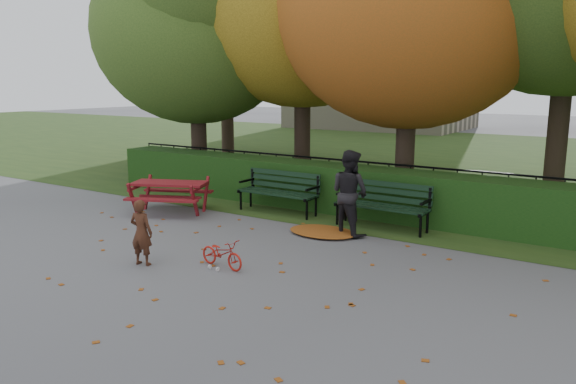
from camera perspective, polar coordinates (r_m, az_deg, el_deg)
The scene contains 14 objects.
ground at distance 8.53m, azimuth -7.66°, elevation -7.89°, with size 90.00×90.00×0.00m, color slate.
grass_strip at distance 20.93m, azimuth 18.35°, elevation 3.00°, with size 90.00×90.00×0.00m, color #223B15.
building_left at distance 35.43m, azimuth 9.74°, elevation 18.68°, with size 10.00×7.00×15.00m, color tan.
hedge at distance 12.04m, azimuth 6.44°, elevation 0.22°, with size 13.00×0.90×1.00m, color black.
iron_fence at distance 12.74m, azimuth 8.09°, elevation 0.95°, with size 14.00×0.04×1.02m.
tree_a at distance 15.78m, azimuth -9.11°, elevation 17.39°, with size 5.88×5.60×7.48m.
bench_left at distance 12.01m, azimuth -0.83°, elevation 0.36°, with size 1.80×0.57×0.88m.
bench_right at distance 10.87m, azimuth 9.69°, elevation -0.95°, with size 1.80×0.57×0.88m.
picnic_table at distance 12.25m, azimuth -11.91°, elevation 0.32°, with size 1.93×1.78×0.76m.
leaf_pile at distance 10.42m, azimuth 3.52°, elevation -4.03°, with size 1.31×0.91×0.09m, color brown.
leaf_scatter at distance 8.75m, azimuth -6.36°, elevation -7.34°, with size 9.00×5.70×0.01m, color brown, non-canonical shape.
child at distance 8.86m, azimuth -14.67°, elevation -3.99°, with size 0.37×0.25×1.02m, color #442315.
adult at distance 10.24m, azimuth 6.28°, elevation -0.09°, with size 0.76×0.60×1.57m, color black.
bicycle at distance 8.58m, azimuth -6.73°, elevation -6.21°, with size 0.29×0.84×0.44m, color #B61A10.
Camera 1 is at (5.34, -6.05, 2.77)m, focal length 35.00 mm.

